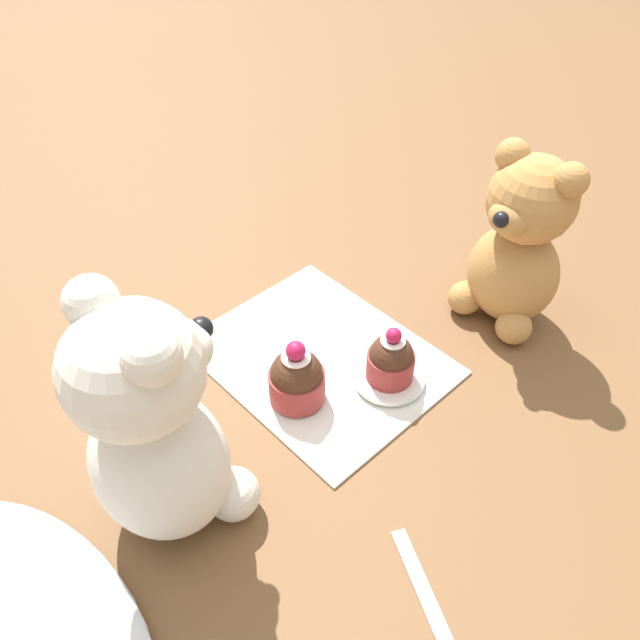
# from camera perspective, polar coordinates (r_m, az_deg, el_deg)

# --- Properties ---
(ground_plane) EXTENTS (4.00, 4.00, 0.00)m
(ground_plane) POSITION_cam_1_polar(r_m,az_deg,el_deg) (0.66, -0.00, -3.57)
(ground_plane) COLOR brown
(knitted_placemat) EXTENTS (0.24, 0.20, 0.01)m
(knitted_placemat) POSITION_cam_1_polar(r_m,az_deg,el_deg) (0.65, -0.00, -3.39)
(knitted_placemat) COLOR silver
(knitted_placemat) RESTS_ON ground_plane
(teddy_bear_cream) EXTENTS (0.12, 0.12, 0.23)m
(teddy_bear_cream) POSITION_cam_1_polar(r_m,az_deg,el_deg) (0.48, -14.85, -9.52)
(teddy_bear_cream) COLOR silver
(teddy_bear_cream) RESTS_ON ground_plane
(teddy_bear_tan) EXTENTS (0.10, 0.10, 0.20)m
(teddy_bear_tan) POSITION_cam_1_polar(r_m,az_deg,el_deg) (0.68, 17.71, 6.58)
(teddy_bear_tan) COLOR #B78447
(teddy_bear_tan) RESTS_ON ground_plane
(cupcake_near_cream_bear) EXTENTS (0.05, 0.05, 0.07)m
(cupcake_near_cream_bear) POSITION_cam_1_polar(r_m,az_deg,el_deg) (0.60, -2.14, -5.33)
(cupcake_near_cream_bear) COLOR #993333
(cupcake_near_cream_bear) RESTS_ON knitted_placemat
(saucer_plate) EXTENTS (0.07, 0.07, 0.01)m
(saucer_plate) POSITION_cam_1_polar(r_m,az_deg,el_deg) (0.63, 6.32, -5.22)
(saucer_plate) COLOR white
(saucer_plate) RESTS_ON knitted_placemat
(cupcake_near_tan_bear) EXTENTS (0.05, 0.05, 0.06)m
(cupcake_near_tan_bear) POSITION_cam_1_polar(r_m,az_deg,el_deg) (0.61, 6.50, -3.60)
(cupcake_near_tan_bear) COLOR #993333
(cupcake_near_tan_bear) RESTS_ON saucer_plate
(teaspoon) EXTENTS (0.11, 0.06, 0.01)m
(teaspoon) POSITION_cam_1_polar(r_m,az_deg,el_deg) (0.52, 9.68, -23.61)
(teaspoon) COLOR silver
(teaspoon) RESTS_ON ground_plane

